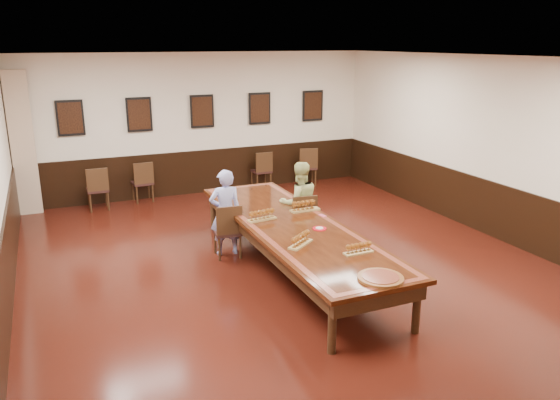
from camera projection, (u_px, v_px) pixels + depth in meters
name	position (u px, v px, depth m)	size (l,w,h in m)	color
floor	(293.00, 270.00, 8.51)	(8.00, 10.00, 0.02)	black
ceiling	(294.00, 57.00, 7.60)	(8.00, 10.00, 0.02)	white
wall_back	(202.00, 124.00, 12.47)	(8.00, 0.02, 3.20)	beige
wall_right	(500.00, 149.00, 9.58)	(0.02, 10.00, 3.20)	beige
chair_man	(227.00, 230.00, 8.93)	(0.42, 0.46, 0.91)	black
chair_woman	(301.00, 219.00, 9.43)	(0.44, 0.48, 0.93)	black
spare_chair_a	(97.00, 188.00, 11.43)	(0.43, 0.47, 0.92)	black
spare_chair_b	(142.00, 181.00, 12.02)	(0.42, 0.46, 0.91)	black
spare_chair_c	(261.00, 170.00, 13.11)	(0.42, 0.46, 0.90)	black
spare_chair_d	(307.00, 166.00, 13.42)	(0.44, 0.48, 0.94)	black
person_man	(225.00, 213.00, 8.94)	(0.53, 0.35, 1.45)	#535ECF
person_woman	(299.00, 203.00, 9.44)	(0.72, 0.56, 1.46)	#CCD484
pink_phone	(322.00, 216.00, 8.68)	(0.07, 0.14, 0.01)	#CF4565
curtain	(23.00, 144.00, 10.91)	(0.45, 0.18, 2.90)	tan
wainscoting	(293.00, 240.00, 8.36)	(8.00, 10.00, 1.00)	black
conference_table	(293.00, 233.00, 8.33)	(1.40, 5.00, 0.76)	black
posters	(202.00, 111.00, 12.32)	(6.14, 0.04, 0.74)	black
flight_a	(262.00, 215.00, 8.45)	(0.48, 0.21, 0.17)	olive
flight_b	(305.00, 206.00, 8.91)	(0.49, 0.15, 0.18)	olive
flight_c	(301.00, 240.00, 7.41)	(0.46, 0.39, 0.17)	olive
flight_d	(359.00, 249.00, 7.12)	(0.41, 0.13, 0.15)	olive
red_plate_grp	(319.00, 229.00, 8.06)	(0.21, 0.21, 0.03)	red
carved_platter	(381.00, 278.00, 6.36)	(0.65, 0.65, 0.04)	#603013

